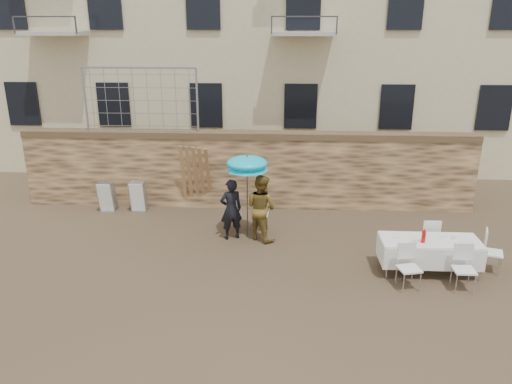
{
  "coord_description": "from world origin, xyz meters",
  "views": [
    {
      "loc": [
        0.99,
        -8.92,
        5.24
      ],
      "look_at": [
        0.4,
        2.2,
        1.4
      ],
      "focal_mm": 35.0,
      "sensor_mm": 36.0,
      "label": 1
    }
  ],
  "objects_px": {
    "soda_bottle": "(424,237)",
    "table_chair_front_left": "(409,268)",
    "couple_chair_left": "(233,213)",
    "man_suit": "(231,209)",
    "couple_chair_right": "(260,213)",
    "banquet_table": "(430,241)",
    "table_chair_front_right": "(464,269)",
    "table_chair_back": "(428,237)",
    "chair_stack_right": "(139,195)",
    "chair_stack_left": "(109,194)",
    "umbrella": "(247,166)",
    "woman_dress": "(261,208)",
    "table_chair_side": "(493,251)"
  },
  "relations": [
    {
      "from": "couple_chair_right",
      "to": "table_chair_back",
      "type": "bearing_deg",
      "value": 164.47
    },
    {
      "from": "table_chair_front_right",
      "to": "chair_stack_right",
      "type": "bearing_deg",
      "value": 151.89
    },
    {
      "from": "man_suit",
      "to": "chair_stack_right",
      "type": "height_order",
      "value": "man_suit"
    },
    {
      "from": "man_suit",
      "to": "woman_dress",
      "type": "bearing_deg",
      "value": 157.41
    },
    {
      "from": "man_suit",
      "to": "table_chair_side",
      "type": "xyz_separation_m",
      "value": [
        5.87,
        -1.47,
        -0.3
      ]
    },
    {
      "from": "table_chair_front_right",
      "to": "table_chair_back",
      "type": "xyz_separation_m",
      "value": [
        -0.3,
        1.55,
        0.0
      ]
    },
    {
      "from": "couple_chair_right",
      "to": "chair_stack_right",
      "type": "height_order",
      "value": "couple_chair_right"
    },
    {
      "from": "soda_bottle",
      "to": "table_chair_back",
      "type": "xyz_separation_m",
      "value": [
        0.4,
        0.95,
        -0.43
      ]
    },
    {
      "from": "table_chair_front_left",
      "to": "couple_chair_left",
      "type": "bearing_deg",
      "value": 129.91
    },
    {
      "from": "soda_bottle",
      "to": "chair_stack_left",
      "type": "distance_m",
      "value": 8.81
    },
    {
      "from": "soda_bottle",
      "to": "table_chair_front_left",
      "type": "height_order",
      "value": "soda_bottle"
    },
    {
      "from": "couple_chair_right",
      "to": "man_suit",
      "type": "bearing_deg",
      "value": 40.95
    },
    {
      "from": "couple_chair_left",
      "to": "table_chair_back",
      "type": "xyz_separation_m",
      "value": [
        4.67,
        -1.32,
        0.0
      ]
    },
    {
      "from": "umbrella",
      "to": "table_chair_back",
      "type": "distance_m",
      "value": 4.58
    },
    {
      "from": "table_chair_back",
      "to": "chair_stack_left",
      "type": "distance_m",
      "value": 8.84
    },
    {
      "from": "woman_dress",
      "to": "table_chair_front_left",
      "type": "height_order",
      "value": "woman_dress"
    },
    {
      "from": "woman_dress",
      "to": "chair_stack_left",
      "type": "height_order",
      "value": "woman_dress"
    },
    {
      "from": "woman_dress",
      "to": "couple_chair_right",
      "type": "relative_size",
      "value": 1.76
    },
    {
      "from": "banquet_table",
      "to": "chair_stack_right",
      "type": "bearing_deg",
      "value": 154.89
    },
    {
      "from": "table_chair_front_right",
      "to": "table_chair_back",
      "type": "height_order",
      "value": "same"
    },
    {
      "from": "table_chair_front_right",
      "to": "woman_dress",
      "type": "bearing_deg",
      "value": 151.27
    },
    {
      "from": "couple_chair_left",
      "to": "soda_bottle",
      "type": "height_order",
      "value": "soda_bottle"
    },
    {
      "from": "table_chair_front_right",
      "to": "chair_stack_left",
      "type": "height_order",
      "value": "table_chair_front_right"
    },
    {
      "from": "man_suit",
      "to": "woman_dress",
      "type": "relative_size",
      "value": 0.93
    },
    {
      "from": "man_suit",
      "to": "chair_stack_right",
      "type": "xyz_separation_m",
      "value": [
        -2.86,
        1.87,
        -0.32
      ]
    },
    {
      "from": "couple_chair_left",
      "to": "couple_chair_right",
      "type": "bearing_deg",
      "value": 175.03
    },
    {
      "from": "woman_dress",
      "to": "table_chair_front_left",
      "type": "bearing_deg",
      "value": -178.37
    },
    {
      "from": "woman_dress",
      "to": "table_chair_front_left",
      "type": "distance_m",
      "value": 3.9
    },
    {
      "from": "table_chair_front_right",
      "to": "chair_stack_right",
      "type": "height_order",
      "value": "table_chair_front_right"
    },
    {
      "from": "chair_stack_left",
      "to": "table_chair_front_left",
      "type": "bearing_deg",
      "value": -28.74
    },
    {
      "from": "man_suit",
      "to": "umbrella",
      "type": "relative_size",
      "value": 0.78
    },
    {
      "from": "chair_stack_right",
      "to": "umbrella",
      "type": "bearing_deg",
      "value": -28.5
    },
    {
      "from": "umbrella",
      "to": "soda_bottle",
      "type": "height_order",
      "value": "umbrella"
    },
    {
      "from": "table_chair_back",
      "to": "chair_stack_left",
      "type": "height_order",
      "value": "table_chair_back"
    },
    {
      "from": "table_chair_front_left",
      "to": "chair_stack_left",
      "type": "bearing_deg",
      "value": 137.67
    },
    {
      "from": "couple_chair_right",
      "to": "table_chair_front_right",
      "type": "relative_size",
      "value": 1.0
    },
    {
      "from": "table_chair_front_left",
      "to": "chair_stack_left",
      "type": "height_order",
      "value": "table_chair_front_left"
    },
    {
      "from": "couple_chair_left",
      "to": "table_chair_front_left",
      "type": "bearing_deg",
      "value": 138.53
    },
    {
      "from": "umbrella",
      "to": "table_chair_front_right",
      "type": "bearing_deg",
      "value": -27.85
    },
    {
      "from": "couple_chair_right",
      "to": "banquet_table",
      "type": "distance_m",
      "value": 4.33
    },
    {
      "from": "woman_dress",
      "to": "chair_stack_right",
      "type": "relative_size",
      "value": 1.83
    },
    {
      "from": "soda_bottle",
      "to": "chair_stack_right",
      "type": "relative_size",
      "value": 0.28
    },
    {
      "from": "woman_dress",
      "to": "table_chair_back",
      "type": "bearing_deg",
      "value": -152.86
    },
    {
      "from": "soda_bottle",
      "to": "table_chair_front_left",
      "type": "distance_m",
      "value": 0.84
    },
    {
      "from": "couple_chair_left",
      "to": "man_suit",
      "type": "bearing_deg",
      "value": 85.03
    },
    {
      "from": "table_chair_front_right",
      "to": "banquet_table",
      "type": "bearing_deg",
      "value": 123.7
    },
    {
      "from": "table_chair_front_left",
      "to": "table_chair_front_right",
      "type": "relative_size",
      "value": 1.0
    },
    {
      "from": "woman_dress",
      "to": "table_chair_back",
      "type": "xyz_separation_m",
      "value": [
        3.92,
        -0.77,
        -0.36
      ]
    },
    {
      "from": "couple_chair_right",
      "to": "chair_stack_left",
      "type": "xyz_separation_m",
      "value": [
        -4.46,
        1.32,
        -0.02
      ]
    },
    {
      "from": "man_suit",
      "to": "umbrella",
      "type": "distance_m",
      "value": 1.18
    }
  ]
}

